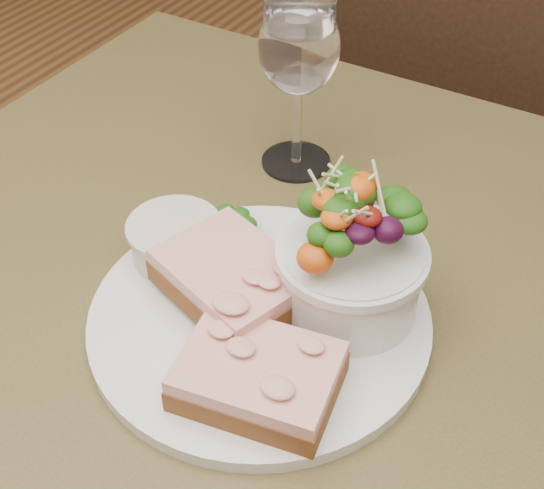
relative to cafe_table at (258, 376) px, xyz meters
The scene contains 9 objects.
cafe_table is the anchor object (origin of this frame).
chair_far 0.77m from the cafe_table, 92.27° to the left, with size 0.46×0.46×0.90m.
dinner_plate 0.11m from the cafe_table, 52.90° to the right, with size 0.27×0.27×0.01m, color silver.
sandwich_front 0.16m from the cafe_table, 57.79° to the right, with size 0.12×0.10×0.03m.
sandwich_back 0.14m from the cafe_table, 115.04° to the right, with size 0.14×0.12×0.03m.
ramekin 0.15m from the cafe_table, behind, with size 0.07×0.07×0.04m.
salad_bowl 0.19m from the cafe_table, 15.56° to the left, with size 0.11×0.11×0.13m.
garnish 0.15m from the cafe_table, 142.06° to the left, with size 0.05×0.04×0.02m.
wine_glass 0.30m from the cafe_table, 109.26° to the left, with size 0.08×0.08×0.18m.
Camera 1 is at (0.23, -0.37, 1.20)m, focal length 50.00 mm.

